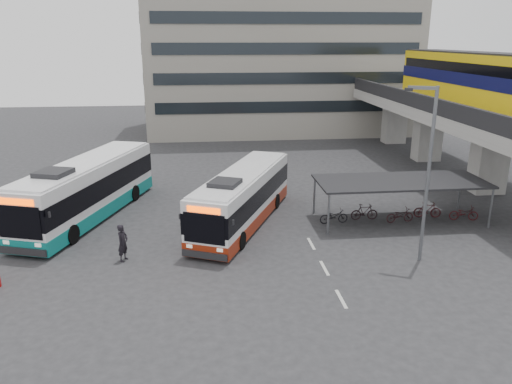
{
  "coord_description": "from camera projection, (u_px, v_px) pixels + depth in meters",
  "views": [
    {
      "loc": [
        -3.15,
        -24.43,
        10.63
      ],
      "look_at": [
        -0.14,
        3.33,
        2.0
      ],
      "focal_mm": 35.0,
      "sensor_mm": 36.0,
      "label": 1
    }
  ],
  "objects": [
    {
      "name": "sign_totem_mid",
      "position": [
        30.0,
        205.0,
        28.72
      ],
      "size": [
        0.59,
        0.29,
        2.73
      ],
      "rotation": [
        0.0,
        0.0,
        0.22
      ],
      "color": "#980909",
      "rests_on": "ground"
    },
    {
      "name": "bus_main",
      "position": [
        243.0,
        198.0,
        29.5
      ],
      "size": [
        6.96,
        11.61,
        3.43
      ],
      "rotation": [
        0.0,
        0.0,
        -0.41
      ],
      "color": "white",
      "rests_on": "ground"
    },
    {
      "name": "ground",
      "position": [
        265.0,
        246.0,
        26.67
      ],
      "size": [
        120.0,
        120.0,
        0.0
      ],
      "primitive_type": "plane",
      "color": "#28282B",
      "rests_on": "ground"
    },
    {
      "name": "pedestrian",
      "position": [
        123.0,
        243.0,
        24.65
      ],
      "size": [
        0.7,
        0.82,
        1.9
      ],
      "primitive_type": "imported",
      "rotation": [
        0.0,
        0.0,
        1.15
      ],
      "color": "black",
      "rests_on": "ground"
    },
    {
      "name": "bus_teal",
      "position": [
        88.0,
        190.0,
        30.51
      ],
      "size": [
        6.63,
        13.06,
        3.8
      ],
      "rotation": [
        0.0,
        0.0,
        -0.32
      ],
      "color": "white",
      "rests_on": "ground"
    },
    {
      "name": "office_block",
      "position": [
        278.0,
        21.0,
        57.79
      ],
      "size": [
        30.0,
        15.0,
        25.0
      ],
      "primitive_type": "cube",
      "color": "gray",
      "rests_on": "ground"
    },
    {
      "name": "viaduct",
      "position": [
        470.0,
        99.0,
        37.6
      ],
      "size": [
        8.0,
        32.0,
        9.68
      ],
      "color": "gray",
      "rests_on": "ground"
    },
    {
      "name": "sign_totem_north",
      "position": [
        70.0,
        180.0,
        34.46
      ],
      "size": [
        0.51,
        0.25,
        2.38
      ],
      "rotation": [
        0.0,
        0.0,
        -0.22
      ],
      "color": "#980909",
      "rests_on": "ground"
    },
    {
      "name": "bike_shelter",
      "position": [
        399.0,
        197.0,
        29.95
      ],
      "size": [
        10.0,
        4.0,
        2.54
      ],
      "color": "#595B60",
      "rests_on": "ground"
    },
    {
      "name": "lamp_post",
      "position": [
        427.0,
        165.0,
        23.55
      ],
      "size": [
        1.42,
        0.77,
        8.58
      ],
      "rotation": [
        0.0,
        0.0,
        -0.43
      ],
      "color": "#595B60",
      "rests_on": "ground"
    },
    {
      "name": "road_markings",
      "position": [
        324.0,
        268.0,
        24.08
      ],
      "size": [
        0.15,
        7.6,
        0.01
      ],
      "color": "beige",
      "rests_on": "ground"
    }
  ]
}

